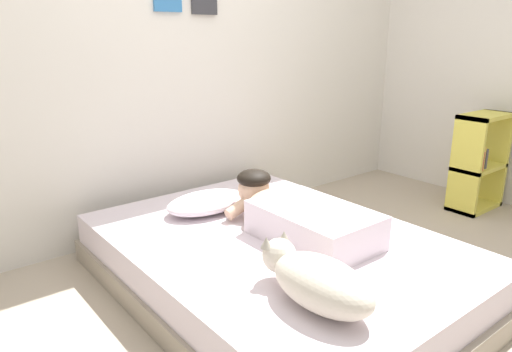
{
  "coord_description": "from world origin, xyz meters",
  "views": [
    {
      "loc": [
        -1.69,
        -1.48,
        1.33
      ],
      "look_at": [
        -0.07,
        0.56,
        0.55
      ],
      "focal_mm": 33.32,
      "sensor_mm": 36.0,
      "label": 1
    }
  ],
  "objects_px": {
    "coffee_cup": "(269,200)",
    "bookshelf": "(478,162)",
    "bed": "(277,263)",
    "pillow": "(207,202)",
    "cell_phone": "(326,262)",
    "person_lying": "(296,214)",
    "dog": "(316,280)"
  },
  "relations": [
    {
      "from": "dog",
      "to": "cell_phone",
      "type": "bearing_deg",
      "value": 36.65
    },
    {
      "from": "cell_phone",
      "to": "bookshelf",
      "type": "height_order",
      "value": "bookshelf"
    },
    {
      "from": "bed",
      "to": "dog",
      "type": "relative_size",
      "value": 3.54
    },
    {
      "from": "person_lying",
      "to": "bookshelf",
      "type": "distance_m",
      "value": 1.89
    },
    {
      "from": "pillow",
      "to": "bookshelf",
      "type": "xyz_separation_m",
      "value": [
        2.09,
        -0.61,
        0.03
      ]
    },
    {
      "from": "pillow",
      "to": "coffee_cup",
      "type": "height_order",
      "value": "pillow"
    },
    {
      "from": "bed",
      "to": "coffee_cup",
      "type": "height_order",
      "value": "coffee_cup"
    },
    {
      "from": "person_lying",
      "to": "dog",
      "type": "bearing_deg",
      "value": -126.61
    },
    {
      "from": "person_lying",
      "to": "coffee_cup",
      "type": "height_order",
      "value": "person_lying"
    },
    {
      "from": "bed",
      "to": "dog",
      "type": "distance_m",
      "value": 0.69
    },
    {
      "from": "dog",
      "to": "coffee_cup",
      "type": "relative_size",
      "value": 4.6
    },
    {
      "from": "dog",
      "to": "bookshelf",
      "type": "bearing_deg",
      "value": 12.86
    },
    {
      "from": "bed",
      "to": "bookshelf",
      "type": "height_order",
      "value": "bookshelf"
    },
    {
      "from": "bed",
      "to": "bookshelf",
      "type": "distance_m",
      "value": 2.03
    },
    {
      "from": "person_lying",
      "to": "pillow",
      "type": "bearing_deg",
      "value": 109.02
    },
    {
      "from": "coffee_cup",
      "to": "bookshelf",
      "type": "bearing_deg",
      "value": -14.47
    },
    {
      "from": "pillow",
      "to": "bookshelf",
      "type": "relative_size",
      "value": 0.69
    },
    {
      "from": "person_lying",
      "to": "dog",
      "type": "relative_size",
      "value": 1.6
    },
    {
      "from": "person_lying",
      "to": "bookshelf",
      "type": "xyz_separation_m",
      "value": [
        1.89,
        -0.04,
        -0.02
      ]
    },
    {
      "from": "coffee_cup",
      "to": "bookshelf",
      "type": "xyz_separation_m",
      "value": [
        1.74,
        -0.45,
        0.04
      ]
    },
    {
      "from": "dog",
      "to": "bookshelf",
      "type": "height_order",
      "value": "bookshelf"
    },
    {
      "from": "dog",
      "to": "cell_phone",
      "type": "relative_size",
      "value": 4.11
    },
    {
      "from": "bed",
      "to": "dog",
      "type": "xyz_separation_m",
      "value": [
        -0.3,
        -0.57,
        0.25
      ]
    },
    {
      "from": "pillow",
      "to": "dog",
      "type": "xyz_separation_m",
      "value": [
        -0.22,
        -1.14,
        0.05
      ]
    },
    {
      "from": "bed",
      "to": "bookshelf",
      "type": "xyz_separation_m",
      "value": [
        2.02,
        -0.04,
        0.23
      ]
    },
    {
      "from": "cell_phone",
      "to": "bookshelf",
      "type": "bearing_deg",
      "value": 8.76
    },
    {
      "from": "person_lying",
      "to": "cell_phone",
      "type": "height_order",
      "value": "person_lying"
    },
    {
      "from": "dog",
      "to": "coffee_cup",
      "type": "bearing_deg",
      "value": 59.43
    },
    {
      "from": "pillow",
      "to": "cell_phone",
      "type": "bearing_deg",
      "value": -85.81
    },
    {
      "from": "dog",
      "to": "person_lying",
      "type": "bearing_deg",
      "value": 53.39
    },
    {
      "from": "dog",
      "to": "cell_phone",
      "type": "xyz_separation_m",
      "value": [
        0.29,
        0.22,
        -0.1
      ]
    },
    {
      "from": "person_lying",
      "to": "bed",
      "type": "bearing_deg",
      "value": 177.72
    }
  ]
}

